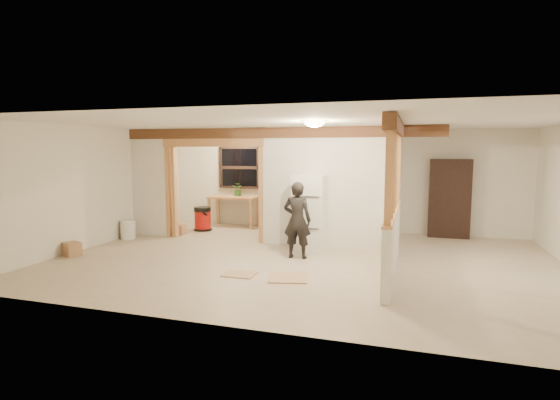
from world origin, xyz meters
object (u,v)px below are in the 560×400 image
(work_table, at_px, (234,211))
(bookshelf, at_px, (450,199))
(woman, at_px, (297,220))
(shop_vac, at_px, (203,219))
(refrigerator, at_px, (310,213))

(work_table, relative_size, bookshelf, 0.71)
(woman, distance_m, work_table, 3.75)
(shop_vac, relative_size, bookshelf, 0.33)
(refrigerator, height_order, woman, refrigerator)
(work_table, xyz_separation_m, bookshelf, (5.33, 0.15, 0.50))
(refrigerator, bearing_deg, shop_vac, 157.65)
(woman, distance_m, shop_vac, 3.64)
(refrigerator, relative_size, shop_vac, 2.52)
(woman, relative_size, bookshelf, 0.79)
(work_table, distance_m, bookshelf, 5.36)
(refrigerator, distance_m, bookshelf, 3.54)
(shop_vac, bearing_deg, work_table, 56.57)
(woman, relative_size, work_table, 1.12)
(refrigerator, bearing_deg, bookshelf, 38.27)
(work_table, distance_m, shop_vac, 0.94)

